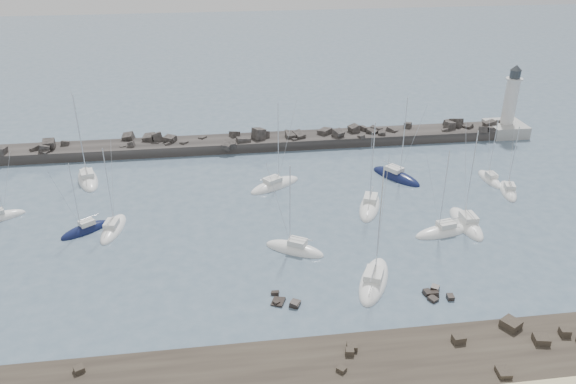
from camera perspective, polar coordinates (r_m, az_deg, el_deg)
The scene contains 19 objects.
ground at distance 73.12m, azimuth 1.44°, elevation -6.37°, with size 400.00×400.00×0.00m, color #495E72.
rock_shelf at distance 56.33m, azimuth 5.45°, elevation -18.44°, with size 140.00×12.04×1.97m.
rock_cluster_near at distance 64.85m, azimuth -0.37°, elevation -11.21°, with size 3.53×3.68×1.28m.
rock_cluster_far at distance 68.13m, azimuth 14.58°, elevation -10.07°, with size 3.28×3.05×1.46m.
breakwater at distance 106.16m, azimuth -5.67°, elevation 4.65°, with size 115.00×7.65×5.31m.
lighthouse at distance 119.63m, azimuth 21.36°, elevation 6.89°, with size 7.00×7.00×14.60m.
sailboat_0 at distance 91.28m, azimuth -27.16°, elevation -2.32°, with size 6.95×4.85×10.81m.
sailboat_1 at distance 98.35m, azimuth -19.66°, elevation 1.19°, with size 5.70×10.30×15.55m.
sailboat_2 at distance 82.99m, azimuth -19.88°, elevation -3.68°, with size 7.02×5.92×11.39m.
sailboat_3 at distance 82.06m, azimuth -17.32°, elevation -3.62°, with size 3.95×8.53×13.02m.
sailboat_4 at distance 90.70m, azimuth -1.35°, elevation 0.67°, with size 9.60×7.44×14.82m.
sailboat_5 at distance 73.83m, azimuth 0.68°, elevation -5.86°, with size 8.30×6.34×13.08m.
sailboat_6 at distance 84.96m, azimuth 8.30°, elevation -1.51°, with size 6.23×9.81×14.94m.
sailboat_7 at distance 68.74m, azimuth 8.70°, elevation -8.96°, with size 7.16×10.51×16.01m.
sailboat_8 at distance 95.38m, azimuth 10.91°, elevation 1.53°, with size 7.73×9.67×15.14m.
sailboat_9 at distance 80.51m, azimuth 15.43°, elevation -3.96°, with size 8.74×4.19×13.36m.
sailboat_10 at distance 98.54m, azimuth 19.80°, elevation 1.20°, with size 2.36×7.04×11.14m.
sailboat_12 at distance 95.33m, azimuth 21.45°, elevation 0.06°, with size 4.19×7.64×11.74m.
sailboat_13 at distance 83.51m, azimuth 17.64°, elevation -3.10°, with size 2.97×9.48×15.06m.
Camera 1 is at (-10.09, -60.53, 39.75)m, focal length 35.00 mm.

